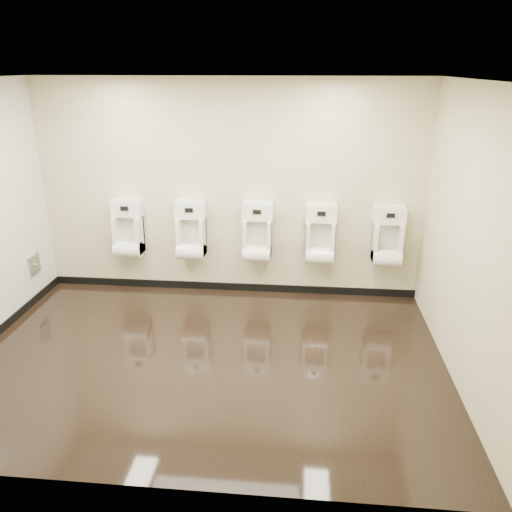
% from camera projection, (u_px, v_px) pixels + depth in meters
% --- Properties ---
extents(ground, '(5.00, 3.50, 0.00)m').
position_uv_depth(ground, '(207.00, 358.00, 5.31)').
color(ground, black).
rests_on(ground, ground).
extents(ceiling, '(5.00, 3.50, 0.00)m').
position_uv_depth(ceiling, '(196.00, 80.00, 4.30)').
color(ceiling, silver).
extents(back_wall, '(5.00, 0.02, 2.80)m').
position_uv_depth(back_wall, '(228.00, 191.00, 6.43)').
color(back_wall, beige).
rests_on(back_wall, ground).
extents(front_wall, '(5.00, 0.02, 2.80)m').
position_uv_depth(front_wall, '(149.00, 320.00, 3.18)').
color(front_wall, beige).
rests_on(front_wall, ground).
extents(right_wall, '(0.02, 3.50, 2.80)m').
position_uv_depth(right_wall, '(470.00, 242.00, 4.58)').
color(right_wall, beige).
rests_on(right_wall, ground).
extents(skirting_back, '(5.00, 0.02, 0.10)m').
position_uv_depth(skirting_back, '(230.00, 286.00, 6.91)').
color(skirting_back, black).
rests_on(skirting_back, ground).
extents(access_panel, '(0.04, 0.25, 0.25)m').
position_uv_depth(access_panel, '(34.00, 265.00, 6.46)').
color(access_panel, '#9E9EA3').
rests_on(access_panel, left_wall).
extents(urinal_0, '(0.41, 0.31, 0.76)m').
position_uv_depth(urinal_0, '(128.00, 232.00, 6.63)').
color(urinal_0, white).
rests_on(urinal_0, back_wall).
extents(urinal_1, '(0.41, 0.31, 0.76)m').
position_uv_depth(urinal_1, '(191.00, 234.00, 6.55)').
color(urinal_1, white).
rests_on(urinal_1, back_wall).
extents(urinal_2, '(0.41, 0.31, 0.76)m').
position_uv_depth(urinal_2, '(257.00, 236.00, 6.47)').
color(urinal_2, white).
rests_on(urinal_2, back_wall).
extents(urinal_3, '(0.41, 0.31, 0.76)m').
position_uv_depth(urinal_3, '(320.00, 238.00, 6.40)').
color(urinal_3, white).
rests_on(urinal_3, back_wall).
extents(urinal_4, '(0.41, 0.31, 0.76)m').
position_uv_depth(urinal_4, '(387.00, 240.00, 6.33)').
color(urinal_4, white).
rests_on(urinal_4, back_wall).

